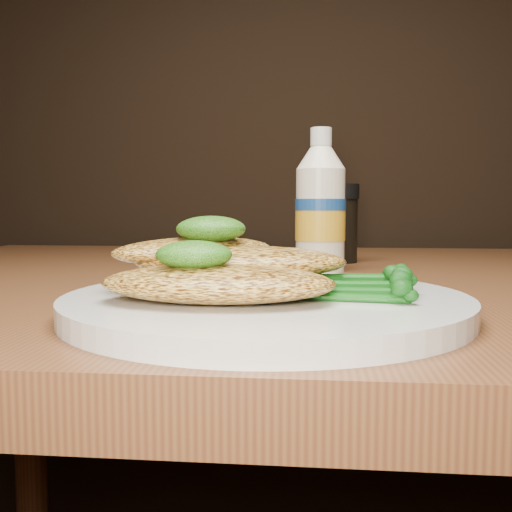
# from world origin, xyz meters

# --- Properties ---
(plate) EXTENTS (0.28, 0.28, 0.01)m
(plate) POSITION_xyz_m (-0.06, 0.80, 0.76)
(plate) COLOR silver
(plate) RESTS_ON dining_table
(chicken_front) EXTENTS (0.15, 0.08, 0.02)m
(chicken_front) POSITION_xyz_m (-0.09, 0.76, 0.78)
(chicken_front) COLOR gold
(chicken_front) RESTS_ON plate
(chicken_mid) EXTENTS (0.16, 0.09, 0.02)m
(chicken_mid) POSITION_xyz_m (-0.08, 0.82, 0.79)
(chicken_mid) COLOR gold
(chicken_mid) RESTS_ON plate
(chicken_back) EXTENTS (0.15, 0.14, 0.02)m
(chicken_back) POSITION_xyz_m (-0.11, 0.83, 0.79)
(chicken_back) COLOR gold
(chicken_back) RESTS_ON plate
(pesto_front) EXTENTS (0.05, 0.05, 0.02)m
(pesto_front) POSITION_xyz_m (-0.10, 0.76, 0.79)
(pesto_front) COLOR #103708
(pesto_front) RESTS_ON chicken_front
(pesto_back) EXTENTS (0.06, 0.06, 0.02)m
(pesto_back) POSITION_xyz_m (-0.10, 0.83, 0.81)
(pesto_back) COLOR #103708
(pesto_back) RESTS_ON chicken_back
(broccolini_bundle) EXTENTS (0.16, 0.13, 0.02)m
(broccolini_bundle) POSITION_xyz_m (-0.01, 0.80, 0.78)
(broccolini_bundle) COLOR #115113
(broccolini_bundle) RESTS_ON plate
(mayo_bottle) EXTENTS (0.07, 0.07, 0.16)m
(mayo_bottle) POSITION_xyz_m (-0.02, 1.08, 0.83)
(mayo_bottle) COLOR white
(mayo_bottle) RESTS_ON dining_table
(pepper_grinder) EXTENTS (0.05, 0.05, 0.10)m
(pepper_grinder) POSITION_xyz_m (0.01, 1.18, 0.80)
(pepper_grinder) COLOR black
(pepper_grinder) RESTS_ON dining_table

